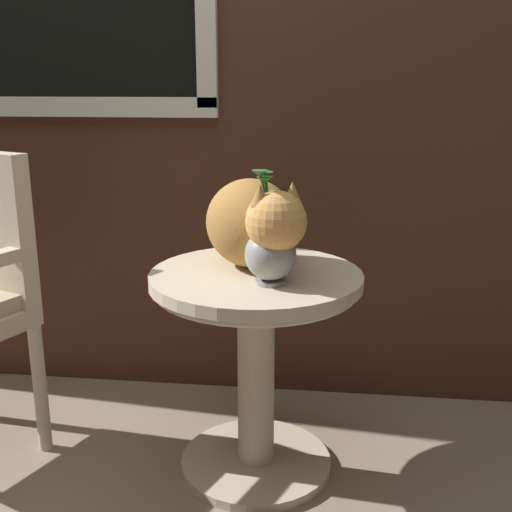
% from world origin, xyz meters
% --- Properties ---
extents(ground_plane, '(6.00, 6.00, 0.00)m').
position_xyz_m(ground_plane, '(0.00, 0.00, 0.00)').
color(ground_plane, gray).
extents(back_wall, '(4.00, 0.07, 2.60)m').
position_xyz_m(back_wall, '(-0.01, 0.68, 1.31)').
color(back_wall, '#47281C').
rests_on(back_wall, ground_plane).
extents(wicker_side_table, '(0.62, 0.62, 0.64)m').
position_xyz_m(wicker_side_table, '(0.26, 0.13, 0.44)').
color(wicker_side_table, beige).
rests_on(wicker_side_table, ground_plane).
extents(cat, '(0.37, 0.59, 0.28)m').
position_xyz_m(cat, '(0.25, 0.18, 0.78)').
color(cat, '#AD7A3D').
rests_on(cat, wicker_side_table).
extents(pewter_vase_with_ivy, '(0.14, 0.14, 0.31)m').
position_xyz_m(pewter_vase_with_ivy, '(0.31, 0.04, 0.75)').
color(pewter_vase_with_ivy, '#99999E').
rests_on(pewter_vase_with_ivy, wicker_side_table).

